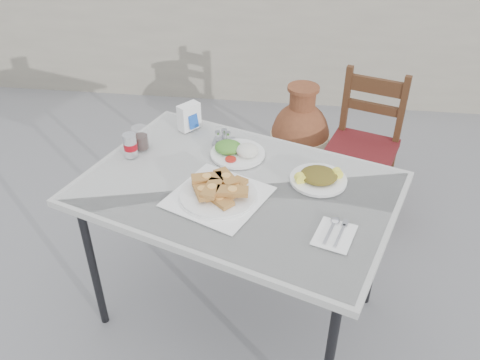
# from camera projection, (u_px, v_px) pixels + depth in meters

# --- Properties ---
(ground) EXTENTS (80.00, 80.00, 0.00)m
(ground) POSITION_uv_depth(u_px,v_px,m) (268.00, 310.00, 2.62)
(ground) COLOR slate
(ground) RESTS_ON ground
(cafe_table) EXTENTS (1.53, 1.27, 0.80)m
(cafe_table) POSITION_uv_depth(u_px,v_px,m) (238.00, 195.00, 2.19)
(cafe_table) COLOR black
(cafe_table) RESTS_ON ground
(pide_plate) EXTENTS (0.47, 0.47, 0.07)m
(pide_plate) POSITION_uv_depth(u_px,v_px,m) (218.00, 190.00, 2.07)
(pide_plate) COLOR white
(pide_plate) RESTS_ON cafe_table
(salad_rice_plate) EXTENTS (0.25, 0.25, 0.06)m
(salad_rice_plate) POSITION_uv_depth(u_px,v_px,m) (237.00, 151.00, 2.34)
(salad_rice_plate) COLOR white
(salad_rice_plate) RESTS_ON cafe_table
(salad_chopped_plate) EXTENTS (0.25, 0.25, 0.05)m
(salad_chopped_plate) POSITION_uv_depth(u_px,v_px,m) (319.00, 177.00, 2.17)
(salad_chopped_plate) COLOR white
(salad_chopped_plate) RESTS_ON cafe_table
(soda_can) EXTENTS (0.06, 0.06, 0.11)m
(soda_can) POSITION_uv_depth(u_px,v_px,m) (130.00, 145.00, 2.32)
(soda_can) COLOR silver
(soda_can) RESTS_ON cafe_table
(cola_glass) EXTENTS (0.08, 0.08, 0.11)m
(cola_glass) POSITION_uv_depth(u_px,v_px,m) (141.00, 139.00, 2.38)
(cola_glass) COLOR white
(cola_glass) RESTS_ON cafe_table
(napkin_holder) EXTENTS (0.11, 0.12, 0.13)m
(napkin_holder) POSITION_uv_depth(u_px,v_px,m) (189.00, 117.00, 2.52)
(napkin_holder) COLOR white
(napkin_holder) RESTS_ON cafe_table
(condiment_caddy) EXTENTS (0.10, 0.08, 0.07)m
(condiment_caddy) POSITION_uv_depth(u_px,v_px,m) (223.00, 139.00, 2.43)
(condiment_caddy) COLOR #B5B4BB
(condiment_caddy) RESTS_ON cafe_table
(cutlery_napkin) EXTENTS (0.18, 0.21, 0.01)m
(cutlery_napkin) POSITION_uv_depth(u_px,v_px,m) (335.00, 232.00, 1.90)
(cutlery_napkin) COLOR white
(cutlery_napkin) RESTS_ON cafe_table
(chair) EXTENTS (0.50, 0.50, 0.89)m
(chair) POSITION_uv_depth(u_px,v_px,m) (363.00, 145.00, 3.07)
(chair) COLOR #3A1D0F
(chair) RESTS_ON ground
(terracotta_urn) EXTENTS (0.40, 0.40, 0.69)m
(terracotta_urn) POSITION_uv_depth(u_px,v_px,m) (300.00, 137.00, 3.42)
(terracotta_urn) COLOR brown
(terracotta_urn) RESTS_ON ground
(back_wall) EXTENTS (6.00, 0.25, 1.20)m
(back_wall) POSITION_uv_depth(u_px,v_px,m) (294.00, 33.00, 4.30)
(back_wall) COLOR #9F9884
(back_wall) RESTS_ON ground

